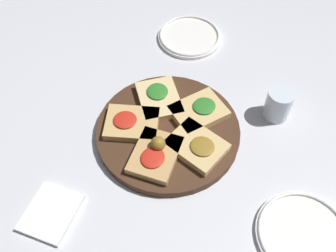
% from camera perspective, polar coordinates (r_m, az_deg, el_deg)
% --- Properties ---
extents(ground_plane, '(3.00, 3.00, 0.00)m').
position_cam_1_polar(ground_plane, '(0.94, 0.00, -1.13)').
color(ground_plane, silver).
extents(serving_board, '(0.34, 0.34, 0.02)m').
position_cam_1_polar(serving_board, '(0.93, 0.00, -0.75)').
color(serving_board, '#422819').
rests_on(serving_board, ground_plane).
extents(focaccia_slice_0, '(0.15, 0.15, 0.03)m').
position_cam_1_polar(focaccia_slice_0, '(0.97, -1.32, 4.00)').
color(focaccia_slice_0, '#E5C689').
rests_on(focaccia_slice_0, serving_board).
extents(focaccia_slice_1, '(0.13, 0.15, 0.03)m').
position_cam_1_polar(focaccia_slice_1, '(0.92, -5.33, 0.41)').
color(focaccia_slice_1, tan).
rests_on(focaccia_slice_1, serving_board).
extents(focaccia_slice_2, '(0.13, 0.11, 0.05)m').
position_cam_1_polar(focaccia_slice_2, '(0.87, -1.82, -4.04)').
color(focaccia_slice_2, tan).
rests_on(focaccia_slice_2, serving_board).
extents(focaccia_slice_3, '(0.12, 0.14, 0.03)m').
position_cam_1_polar(focaccia_slice_3, '(0.88, 4.24, -2.87)').
color(focaccia_slice_3, '#DBB775').
rests_on(focaccia_slice_3, serving_board).
extents(focaccia_slice_4, '(0.15, 0.15, 0.03)m').
position_cam_1_polar(focaccia_slice_4, '(0.94, 4.52, 2.15)').
color(focaccia_slice_4, '#DBB775').
rests_on(focaccia_slice_4, serving_board).
extents(plate_left, '(0.18, 0.18, 0.02)m').
position_cam_1_polar(plate_left, '(1.17, 3.15, 12.88)').
color(plate_left, white).
rests_on(plate_left, ground_plane).
extents(plate_right, '(0.19, 0.19, 0.02)m').
position_cam_1_polar(plate_right, '(0.86, 19.05, -14.64)').
color(plate_right, white).
rests_on(plate_right, ground_plane).
extents(water_glass, '(0.06, 0.06, 0.08)m').
position_cam_1_polar(water_glass, '(0.98, 15.71, 3.08)').
color(water_glass, silver).
rests_on(water_glass, ground_plane).
extents(napkin_stack, '(0.13, 0.11, 0.01)m').
position_cam_1_polar(napkin_stack, '(0.87, -16.63, -11.97)').
color(napkin_stack, white).
rests_on(napkin_stack, ground_plane).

